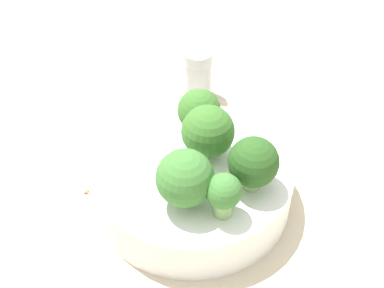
# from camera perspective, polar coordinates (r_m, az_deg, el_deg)

# --- Properties ---
(ground_plane) EXTENTS (3.00, 3.00, 0.00)m
(ground_plane) POSITION_cam_1_polar(r_m,az_deg,el_deg) (0.60, 0.00, -5.77)
(ground_plane) COLOR beige
(bowl) EXTENTS (0.22, 0.22, 0.05)m
(bowl) POSITION_cam_1_polar(r_m,az_deg,el_deg) (0.58, 0.00, -4.12)
(bowl) COLOR white
(bowl) RESTS_ON ground_plane
(broccoli_floret_0) EXTENTS (0.05, 0.05, 0.06)m
(broccoli_floret_0) POSITION_cam_1_polar(r_m,az_deg,el_deg) (0.52, 6.57, -2.02)
(broccoli_floret_0) COLOR #8EB770
(broccoli_floret_0) RESTS_ON bowl
(broccoli_floret_1) EXTENTS (0.06, 0.06, 0.06)m
(broccoli_floret_1) POSITION_cam_1_polar(r_m,az_deg,el_deg) (0.50, -0.75, -3.69)
(broccoli_floret_1) COLOR #8EB770
(broccoli_floret_1) RESTS_ON bowl
(broccoli_floret_2) EXTENTS (0.06, 0.06, 0.06)m
(broccoli_floret_2) POSITION_cam_1_polar(r_m,az_deg,el_deg) (0.55, 2.04, 1.10)
(broccoli_floret_2) COLOR #7A9E5B
(broccoli_floret_2) RESTS_ON bowl
(broccoli_floret_3) EXTENTS (0.05, 0.05, 0.05)m
(broccoli_floret_3) POSITION_cam_1_polar(r_m,az_deg,el_deg) (0.59, 0.76, 3.53)
(broccoli_floret_3) COLOR #84AD66
(broccoli_floret_3) RESTS_ON bowl
(broccoli_floret_4) EXTENTS (0.03, 0.03, 0.05)m
(broccoli_floret_4) POSITION_cam_1_polar(r_m,az_deg,el_deg) (0.50, 3.40, -5.30)
(broccoli_floret_4) COLOR #84AD66
(broccoli_floret_4) RESTS_ON bowl
(pepper_shaker) EXTENTS (0.04, 0.04, 0.07)m
(pepper_shaker) POSITION_cam_1_polar(r_m,az_deg,el_deg) (0.72, 0.65, 7.51)
(pepper_shaker) COLOR #B2B7BC
(pepper_shaker) RESTS_ON ground_plane
(almond_crumb_0) EXTENTS (0.01, 0.01, 0.01)m
(almond_crumb_0) POSITION_cam_1_polar(r_m,az_deg,el_deg) (0.69, -1.16, 2.45)
(almond_crumb_0) COLOR olive
(almond_crumb_0) RESTS_ON ground_plane
(almond_crumb_3) EXTENTS (0.01, 0.01, 0.01)m
(almond_crumb_3) POSITION_cam_1_polar(r_m,az_deg,el_deg) (0.61, -11.22, -4.94)
(almond_crumb_3) COLOR olive
(almond_crumb_3) RESTS_ON ground_plane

